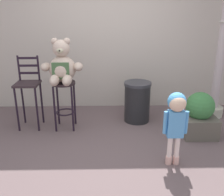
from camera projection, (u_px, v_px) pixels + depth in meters
ground_plane at (104, 151)px, 3.58m from camera, size 24.00×24.00×0.00m
building_wall at (104, 19)px, 4.83m from camera, size 7.74×0.30×3.42m
bar_stool_with_teddy at (64, 96)px, 4.12m from camera, size 0.38×0.38×0.80m
teddy_bear at (62, 67)px, 3.92m from camera, size 0.65×0.58×0.69m
child_walking at (176, 114)px, 3.07m from camera, size 0.31×0.24×0.96m
trash_bin at (137, 102)px, 4.46m from camera, size 0.47×0.47×0.71m
lamppost at (221, 54)px, 4.39m from camera, size 0.36×0.36×2.93m
bar_chair_empty at (28, 88)px, 4.14m from camera, size 0.38×0.38×1.19m
planter_with_shrub at (199, 116)px, 3.96m from camera, size 0.51×0.51×0.70m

